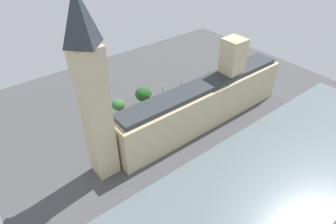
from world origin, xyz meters
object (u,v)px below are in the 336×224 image
at_px(street_lamp_by_river_gate, 163,90).
at_px(car_black_near_tower, 221,88).
at_px(parliament_building, 206,101).
at_px(clock_tower, 92,91).
at_px(car_yellow_cab_opposite_hall, 176,109).
at_px(pedestrian_trailing, 124,139).
at_px(pedestrian_midblock, 212,98).
at_px(double_decker_bus_kerbside, 147,116).
at_px(car_silver_leading, 202,96).
at_px(pedestrian_far_end, 231,89).
at_px(plane_tree_corner, 144,94).
at_px(plane_tree_under_trees, 118,105).

bearing_deg(street_lamp_by_river_gate, car_black_near_tower, -112.74).
distance_m(parliament_building, clock_tower, 46.71).
height_order(car_yellow_cab_opposite_hall, street_lamp_by_river_gate, street_lamp_by_river_gate).
bearing_deg(pedestrian_trailing, street_lamp_by_river_gate, 70.10).
bearing_deg(pedestrian_midblock, double_decker_bus_kerbside, 124.34).
bearing_deg(car_silver_leading, car_black_near_tower, -89.46).
bearing_deg(pedestrian_trailing, double_decker_bus_kerbside, 60.84).
height_order(car_black_near_tower, double_decker_bus_kerbside, double_decker_bus_kerbside).
xyz_separation_m(clock_tower, car_silver_leading, (10.92, -52.51, -28.28)).
relative_size(car_yellow_cab_opposite_hall, street_lamp_by_river_gate, 0.72).
distance_m(car_black_near_tower, car_silver_leading, 11.41).
xyz_separation_m(parliament_building, street_lamp_by_river_gate, (22.25, 3.19, -4.70)).
bearing_deg(car_silver_leading, street_lamp_by_river_gate, 54.64).
relative_size(parliament_building, pedestrian_trailing, 46.12).
distance_m(parliament_building, car_black_near_tower, 26.07).
relative_size(car_yellow_cab_opposite_hall, pedestrian_midblock, 2.82).
bearing_deg(parliament_building, pedestrian_far_end, -71.14).
relative_size(car_black_near_tower, car_silver_leading, 0.95).
bearing_deg(plane_tree_corner, car_silver_leading, -112.79).
distance_m(car_silver_leading, street_lamp_by_river_gate, 17.29).
xyz_separation_m(car_silver_leading, car_yellow_cab_opposite_hall, (-0.39, 14.78, -0.00)).
height_order(pedestrian_far_end, street_lamp_by_river_gate, street_lamp_by_river_gate).
xyz_separation_m(pedestrian_midblock, plane_tree_under_trees, (13.89, 37.24, 5.03)).
bearing_deg(pedestrian_far_end, car_yellow_cab_opposite_hall, 131.54).
bearing_deg(plane_tree_under_trees, clock_tower, 140.46).
bearing_deg(street_lamp_by_river_gate, plane_tree_under_trees, 89.48).
distance_m(car_yellow_cab_opposite_hall, pedestrian_far_end, 29.27).
bearing_deg(plane_tree_corner, clock_tower, 125.62).
bearing_deg(pedestrian_trailing, parliament_building, 27.88).
distance_m(parliament_building, car_silver_leading, 17.89).
relative_size(car_silver_leading, double_decker_bus_kerbside, 0.42).
bearing_deg(clock_tower, pedestrian_far_end, -83.78).
distance_m(clock_tower, pedestrian_midblock, 62.21).
bearing_deg(pedestrian_midblock, pedestrian_trailing, 131.64).
height_order(car_black_near_tower, car_silver_leading, same).
relative_size(clock_tower, car_black_near_tower, 13.36).
distance_m(parliament_building, car_yellow_cab_opposite_hall, 14.99).
height_order(car_silver_leading, pedestrian_trailing, car_silver_leading).
height_order(parliament_building, double_decker_bus_kerbside, parliament_building).
distance_m(car_black_near_tower, double_decker_bus_kerbside, 39.55).
distance_m(parliament_building, pedestrian_far_end, 27.35).
height_order(clock_tower, street_lamp_by_river_gate, clock_tower).
bearing_deg(car_black_near_tower, clock_tower, -76.83).
relative_size(pedestrian_midblock, pedestrian_far_end, 1.03).
distance_m(pedestrian_trailing, street_lamp_by_river_gate, 30.54).
xyz_separation_m(parliament_building, car_silver_leading, (12.04, -10.30, -8.30)).
xyz_separation_m(clock_tower, double_decker_bus_kerbside, (11.84, -24.42, -26.53)).
bearing_deg(double_decker_bus_kerbside, car_yellow_cab_opposite_hall, 86.19).
xyz_separation_m(car_black_near_tower, pedestrian_midblock, (-3.25, 9.08, -0.14)).
distance_m(clock_tower, car_yellow_cab_opposite_hall, 48.31).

